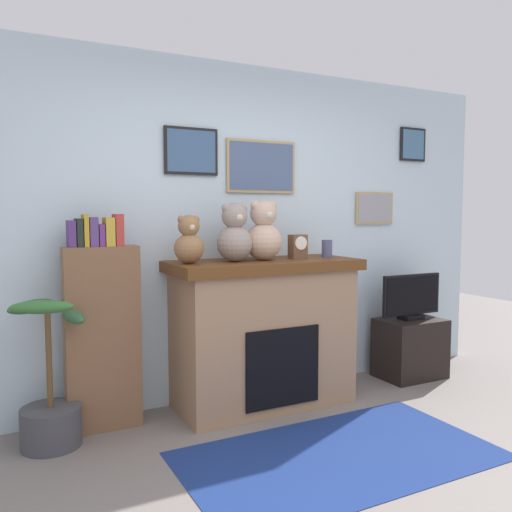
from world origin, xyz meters
TOP-DOWN VIEW (x-y plane):
  - back_wall at (0.01, 2.00)m, footprint 5.20×0.15m
  - fireplace at (0.19, 1.65)m, footprint 1.43×0.64m
  - bookshelf at (-0.98, 1.74)m, footprint 0.49×0.16m
  - potted_plant at (-1.32, 1.61)m, footprint 0.48×0.50m
  - tv_stand at (1.66, 1.64)m, footprint 0.56×0.40m
  - television at (1.66, 1.64)m, footprint 0.63×0.14m
  - area_rug at (0.19, 0.68)m, footprint 1.90×1.06m
  - candle_jar at (0.75, 1.63)m, footprint 0.08×0.08m
  - mantel_clock at (0.48, 1.63)m, footprint 0.13×0.10m
  - teddy_bear_cream at (-0.40, 1.63)m, footprint 0.21×0.21m
  - teddy_bear_brown at (-0.05, 1.63)m, footprint 0.26×0.26m
  - teddy_bear_tan at (0.18, 1.63)m, footprint 0.28×0.28m

SIDE VIEW (x-z plane):
  - area_rug at x=0.19m, z-range 0.00..0.01m
  - tv_stand at x=1.66m, z-range 0.00..0.52m
  - potted_plant at x=-1.32m, z-range -0.19..0.76m
  - fireplace at x=0.19m, z-range 0.01..1.11m
  - bookshelf at x=-0.98m, z-range -0.05..1.39m
  - television at x=1.66m, z-range 0.51..0.91m
  - candle_jar at x=0.75m, z-range 1.10..1.24m
  - mantel_clock at x=0.48m, z-range 1.10..1.29m
  - teddy_bear_cream at x=-0.40m, z-range 1.09..1.42m
  - teddy_bear_brown at x=-0.05m, z-range 1.08..1.50m
  - teddy_bear_tan at x=0.18m, z-range 1.08..1.53m
  - back_wall at x=0.01m, z-range 0.00..2.60m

